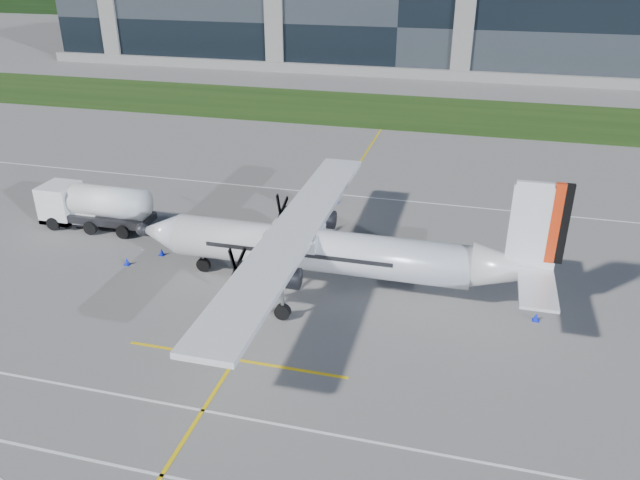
% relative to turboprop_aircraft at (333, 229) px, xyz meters
% --- Properties ---
extents(ground, '(400.00, 400.00, 0.00)m').
position_rel_turboprop_aircraft_xyz_m(ground, '(-6.14, 37.53, -4.05)').
color(ground, '#63615E').
rests_on(ground, ground).
extents(grass_strip, '(400.00, 18.00, 0.04)m').
position_rel_turboprop_aircraft_xyz_m(grass_strip, '(-6.14, 45.53, -4.03)').
color(grass_strip, '#1D380F').
rests_on(grass_strip, ground).
extents(terminal_building, '(120.00, 20.00, 15.00)m').
position_rel_turboprop_aircraft_xyz_m(terminal_building, '(-6.14, 77.53, 3.45)').
color(terminal_building, black).
rests_on(terminal_building, ground).
extents(tree_line, '(400.00, 6.00, 6.00)m').
position_rel_turboprop_aircraft_xyz_m(tree_line, '(-6.14, 137.53, -1.05)').
color(tree_line, black).
rests_on(tree_line, ground).
extents(yellow_taxiway_centerline, '(0.20, 70.00, 0.01)m').
position_rel_turboprop_aircraft_xyz_m(yellow_taxiway_centerline, '(-3.14, 7.53, -4.04)').
color(yellow_taxiway_centerline, yellow).
rests_on(yellow_taxiway_centerline, ground).
extents(white_lane_line, '(90.00, 0.15, 0.01)m').
position_rel_turboprop_aircraft_xyz_m(white_lane_line, '(-6.14, -16.47, -4.04)').
color(white_lane_line, white).
rests_on(white_lane_line, ground).
extents(turboprop_aircraft, '(26.02, 26.98, 8.10)m').
position_rel_turboprop_aircraft_xyz_m(turboprop_aircraft, '(0.00, 0.00, 0.00)').
color(turboprop_aircraft, white).
rests_on(turboprop_aircraft, ground).
extents(fuel_tanker_truck, '(8.90, 2.89, 3.34)m').
position_rel_turboprop_aircraft_xyz_m(fuel_tanker_truck, '(-19.86, 4.43, -2.38)').
color(fuel_tanker_truck, white).
rests_on(fuel_tanker_truck, ground).
extents(baggage_tug, '(3.16, 1.90, 1.90)m').
position_rel_turboprop_aircraft_xyz_m(baggage_tug, '(-20.36, 4.43, -3.10)').
color(baggage_tug, silver).
rests_on(baggage_tug, ground).
extents(ground_crew_person, '(0.56, 0.78, 1.91)m').
position_rel_turboprop_aircraft_xyz_m(ground_crew_person, '(-18.53, 4.92, -3.09)').
color(ground_crew_person, '#F25907').
rests_on(ground_crew_person, ground).
extents(safety_cone_nose_stbd, '(0.36, 0.36, 0.50)m').
position_rel_turboprop_aircraft_xyz_m(safety_cone_nose_stbd, '(-12.43, 1.39, -3.80)').
color(safety_cone_nose_stbd, '#0B19C4').
rests_on(safety_cone_nose_stbd, ground).
extents(safety_cone_stbdwing, '(0.36, 0.36, 0.50)m').
position_rel_turboprop_aircraft_xyz_m(safety_cone_stbdwing, '(-2.97, 13.67, -3.80)').
color(safety_cone_stbdwing, '#0B19C4').
rests_on(safety_cone_stbdwing, ground).
extents(safety_cone_tail, '(0.36, 0.36, 0.50)m').
position_rel_turboprop_aircraft_xyz_m(safety_cone_tail, '(12.08, -0.70, -3.80)').
color(safety_cone_tail, '#0B19C4').
rests_on(safety_cone_tail, ground).
extents(safety_cone_fwd, '(0.36, 0.36, 0.50)m').
position_rel_turboprop_aircraft_xyz_m(safety_cone_fwd, '(-14.00, -0.49, -3.80)').
color(safety_cone_fwd, '#0B19C4').
rests_on(safety_cone_fwd, ground).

